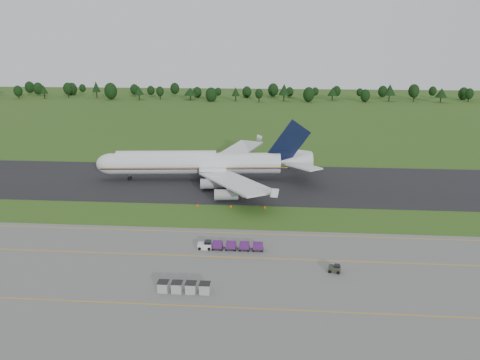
# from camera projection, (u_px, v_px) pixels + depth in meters

# --- Properties ---
(ground) EXTENTS (600.00, 600.00, 0.00)m
(ground) POSITION_uv_depth(u_px,v_px,m) (231.00, 217.00, 113.74)
(ground) COLOR #2F5419
(ground) RESTS_ON ground
(apron) EXTENTS (300.00, 52.00, 0.06)m
(apron) POSITION_uv_depth(u_px,v_px,m) (213.00, 288.00, 81.31)
(apron) COLOR slate
(apron) RESTS_ON ground
(taxiway) EXTENTS (300.00, 40.00, 0.08)m
(taxiway) POSITION_uv_depth(u_px,v_px,m) (240.00, 183.00, 140.44)
(taxiway) COLOR black
(taxiway) RESTS_ON ground
(apron_markings) EXTENTS (300.00, 30.20, 0.01)m
(apron_markings) POSITION_uv_depth(u_px,v_px,m) (218.00, 269.00, 87.99)
(apron_markings) COLOR #DEA50D
(apron_markings) RESTS_ON apron
(tree_line) EXTENTS (528.85, 21.81, 11.89)m
(tree_line) POSITION_uv_depth(u_px,v_px,m) (263.00, 92.00, 321.46)
(tree_line) COLOR black
(tree_line) RESTS_ON ground
(aircraft) EXTENTS (66.42, 64.35, 18.61)m
(aircraft) POSITION_uv_depth(u_px,v_px,m) (200.00, 163.00, 141.96)
(aircraft) COLOR silver
(aircraft) RESTS_ON ground
(baggage_train) EXTENTS (13.49, 1.72, 1.66)m
(baggage_train) POSITION_uv_depth(u_px,v_px,m) (229.00, 246.00, 95.70)
(baggage_train) COLOR silver
(baggage_train) RESTS_ON apron
(utility_cart) EXTENTS (2.38, 1.72, 1.19)m
(utility_cart) POSITION_uv_depth(u_px,v_px,m) (334.00, 269.00, 86.59)
(utility_cart) COLOR #2A2E20
(utility_cart) RESTS_ON apron
(uld_row) EXTENTS (9.04, 1.84, 1.82)m
(uld_row) POSITION_uv_depth(u_px,v_px,m) (184.00, 287.00, 79.67)
(uld_row) COLOR #9B9B9B
(uld_row) RESTS_ON apron
(edge_markers) EXTENTS (17.88, 0.30, 0.60)m
(edge_markers) POSITION_uv_depth(u_px,v_px,m) (231.00, 207.00, 119.67)
(edge_markers) COLOR #E65707
(edge_markers) RESTS_ON ground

